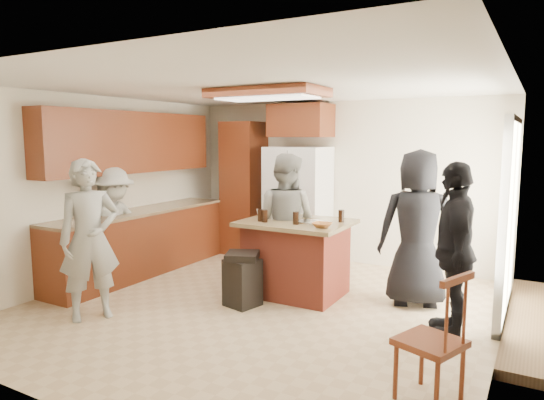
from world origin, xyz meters
The scene contains 12 objects.
person_front_left centered at (-1.41, -1.15, 0.86)m, with size 0.63×0.46×1.72m, color gray.
person_behind_left centered at (-0.08, 0.80, 0.87)m, with size 0.85×0.52×1.75m, color gray.
person_behind_right centered at (1.54, 1.00, 0.91)m, with size 0.89×0.58×1.82m, color black.
person_side_right centered at (2.05, 0.27, 0.86)m, with size 1.01×0.52×1.72m, color black.
person_counter centered at (-2.17, -0.12, 0.78)m, with size 1.00×0.47×1.55m, color gray.
left_cabinetry centered at (-2.24, 0.40, 0.96)m, with size 0.64×3.00×2.30m.
back_wall_units centered at (-1.33, 2.20, 1.38)m, with size 1.80×0.60×2.45m.
refrigerator centered at (-0.55, 2.12, 0.90)m, with size 0.90×0.76×1.80m.
kitchen_island centered at (0.16, 0.65, 0.47)m, with size 1.28×1.03×0.93m.
island_items centered at (0.33, 0.53, 0.97)m, with size 0.96×0.71×0.15m.
trash_bin centered at (-0.20, -0.03, 0.32)m, with size 0.47×0.47×0.63m.
spindle_chair centered at (2.14, -1.09, 0.45)m, with size 0.54×0.54×0.99m.
Camera 1 is at (2.76, -4.60, 1.94)m, focal length 32.00 mm.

